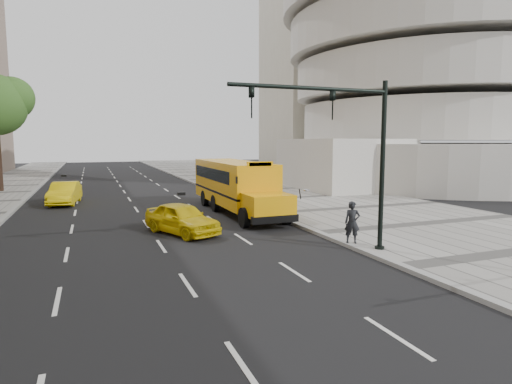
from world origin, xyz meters
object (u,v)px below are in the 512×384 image
object	(u,v)px
school_bus	(234,182)
traffic_signal	(351,145)
pedestrian	(352,222)
taxi_near	(182,218)
taxi_far	(65,193)

from	to	relation	value
school_bus	traffic_signal	bearing A→B (deg)	-86.46
school_bus	pedestrian	size ratio (longest dim) A/B	6.87
pedestrian	traffic_signal	size ratio (longest dim) A/B	0.26
pedestrian	traffic_signal	world-z (taller)	traffic_signal
pedestrian	taxi_near	bearing A→B (deg)	164.82
school_bus	traffic_signal	xyz separation A→B (m)	(0.69, -11.18, 2.33)
school_bus	traffic_signal	size ratio (longest dim) A/B	1.81
school_bus	taxi_far	xyz separation A→B (m)	(-9.73, 6.91, -1.02)
taxi_near	traffic_signal	size ratio (longest dim) A/B	0.66
taxi_near	taxi_far	xyz separation A→B (m)	(-5.49, 12.05, 0.03)
taxi_far	traffic_signal	bearing A→B (deg)	-52.92
school_bus	taxi_near	bearing A→B (deg)	-129.52
taxi_far	traffic_signal	size ratio (longest dim) A/B	0.70
taxi_near	pedestrian	distance (m)	7.64
traffic_signal	school_bus	bearing A→B (deg)	93.54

